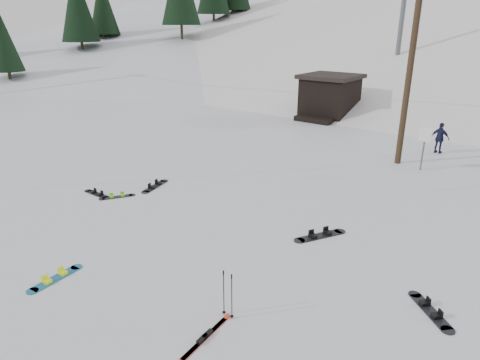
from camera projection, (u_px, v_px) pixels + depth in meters
The scene contains 15 objects.
ground at pixel (99, 294), 9.80m from camera, with size 200.00×200.00×0.00m, color silver.
ridge_left at pixel (229, 132), 69.88m from camera, with size 34.00×85.00×38.00m, color silver.
treeline_left at pixel (203, 68), 59.02m from camera, with size 20.00×64.00×10.00m, color black, non-canonical shape.
utility_pole at pixel (412, 53), 17.33m from camera, with size 2.00×0.26×9.00m.
trail_sign at pixel (424, 141), 17.56m from camera, with size 0.50×0.09×1.85m.
lift_hut at pixel (329, 96), 27.66m from camera, with size 3.40×4.10×2.75m.
hero_snowboard at pixel (55, 278), 10.35m from camera, with size 0.40×1.49×0.10m.
hero_skis at pixel (205, 338), 8.39m from camera, with size 0.26×1.72×0.09m.
ski_poles at pixel (228, 294), 8.86m from camera, with size 0.30×0.08×1.07m.
board_scatter_a at pixel (97, 194), 15.45m from camera, with size 1.37×0.27×0.10m.
board_scatter_b at pixel (155, 186), 16.19m from camera, with size 0.65×1.54×0.11m.
board_scatter_c at pixel (117, 197), 15.21m from camera, with size 0.77×1.13×0.09m.
board_scatter_d at pixel (430, 311), 9.18m from camera, with size 1.19×1.10×0.11m.
board_scatter_f at pixel (320, 235), 12.42m from camera, with size 0.97×1.56×0.12m.
skier_navy at pixel (440, 138), 20.13m from camera, with size 0.86×0.36×1.46m, color #17193B.
Camera 1 is at (7.69, -4.50, 5.84)m, focal length 32.00 mm.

